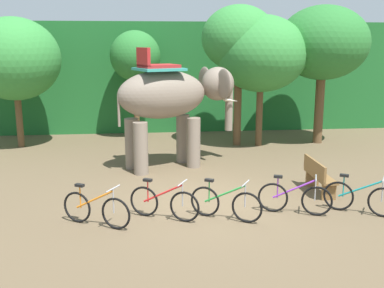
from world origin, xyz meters
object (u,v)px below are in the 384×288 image
at_px(bike_teal, 360,198).
at_px(bike_red, 164,203).
at_px(tree_far_left, 239,39).
at_px(bike_green, 225,203).
at_px(tree_left, 135,57).
at_px(wooden_bench, 318,175).
at_px(tree_right, 14,59).
at_px(tree_center, 261,54).
at_px(bike_orange, 96,209).
at_px(bike_purple, 294,198).
at_px(tree_far_right, 323,43).
at_px(elephant, 172,99).

bearing_deg(bike_teal, bike_red, 177.97).
distance_m(tree_far_left, bike_green, 8.67).
xyz_separation_m(tree_left, bike_red, (0.68, -9.16, -2.98)).
bearing_deg(wooden_bench, tree_right, 144.64).
height_order(tree_right, tree_center, tree_center).
relative_size(bike_orange, bike_teal, 1.04).
bearing_deg(tree_far_left, bike_teal, -79.92).
xyz_separation_m(tree_center, bike_purple, (-1.00, -7.25, -3.13)).
relative_size(tree_right, tree_far_right, 0.91).
xyz_separation_m(bike_teal, wooden_bench, (-0.40, 1.59, 0.09)).
bearing_deg(bike_green, tree_center, 70.29).
distance_m(bike_green, bike_purple, 1.67).
bearing_deg(tree_right, bike_teal, -40.19).
xyz_separation_m(tree_center, elephant, (-3.53, -2.70, -1.31)).
relative_size(tree_center, elephant, 1.18).
bearing_deg(tree_center, tree_right, 175.10).
distance_m(tree_right, wooden_bench, 11.73).
xyz_separation_m(bike_orange, bike_red, (1.49, 0.24, 0.00)).
height_order(tree_right, bike_red, tree_right).
distance_m(bike_orange, bike_green, 2.87).
xyz_separation_m(tree_left, elephant, (1.18, -4.62, -1.17)).
relative_size(tree_far_left, bike_purple, 3.29).
bearing_deg(bike_teal, tree_far_right, 75.75).
xyz_separation_m(tree_right, bike_purple, (8.15, -8.03, -2.94)).
bearing_deg(tree_right, wooden_bench, -35.36).
distance_m(tree_left, bike_green, 10.01).
bearing_deg(elephant, tree_right, 148.17).
relative_size(tree_left, tree_far_right, 0.83).
height_order(tree_right, tree_far_left, tree_far_left).
bearing_deg(elephant, tree_center, 37.42).
bearing_deg(bike_teal, bike_purple, 174.35).
relative_size(tree_right, bike_green, 3.23).
xyz_separation_m(tree_right, tree_far_left, (8.33, -0.57, 0.73)).
bearing_deg(tree_right, tree_left, 14.38).
bearing_deg(tree_far_left, bike_purple, -91.39).
bearing_deg(tree_far_left, tree_center, -14.86).
xyz_separation_m(tree_right, bike_green, (6.49, -8.20, -2.94)).
height_order(tree_far_left, bike_purple, tree_far_left).
height_order(tree_center, elephant, tree_center).
relative_size(tree_center, tree_far_right, 0.93).
distance_m(tree_far_left, bike_teal, 8.56).
bearing_deg(elephant, tree_far_right, 26.28).
height_order(bike_teal, wooden_bench, bike_teal).
xyz_separation_m(tree_left, tree_center, (4.71, -1.92, 0.14)).
xyz_separation_m(tree_center, bike_green, (-2.66, -7.41, -3.13)).
bearing_deg(bike_green, wooden_bench, 30.00).
bearing_deg(wooden_bench, bike_purple, -128.11).
distance_m(bike_orange, wooden_bench, 5.90).
bearing_deg(bike_red, tree_right, 122.52).
distance_m(tree_left, tree_far_left, 4.31).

